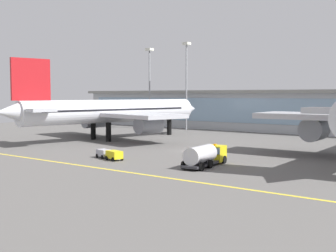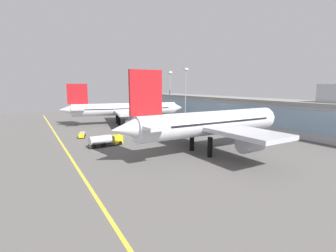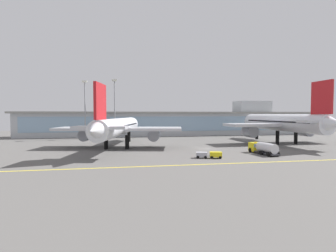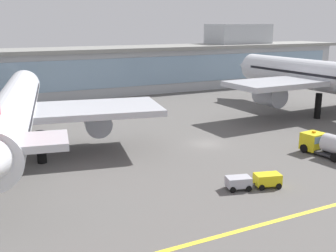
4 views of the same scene
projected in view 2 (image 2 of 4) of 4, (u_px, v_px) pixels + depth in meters
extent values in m
plane|color=#5B5956|center=(134.00, 135.00, 80.91)|extent=(186.31, 186.31, 0.00)
cube|color=yellow|center=(61.00, 142.00, 70.26)|extent=(149.05, 0.50, 0.01)
cube|color=#ADB2B7|center=(240.00, 112.00, 102.47)|extent=(133.08, 12.00, 10.01)
cube|color=#84A3BC|center=(229.00, 112.00, 99.47)|extent=(127.75, 0.20, 6.41)
cube|color=gray|center=(241.00, 99.00, 101.63)|extent=(136.08, 14.00, 0.80)
cylinder|color=black|center=(117.00, 119.00, 105.90)|extent=(1.10, 1.10, 3.91)
cylinder|color=black|center=(119.00, 120.00, 100.40)|extent=(1.10, 1.10, 3.91)
cylinder|color=black|center=(163.00, 118.00, 109.06)|extent=(1.10, 1.10, 3.91)
cylinder|color=silver|center=(126.00, 109.00, 103.53)|extent=(13.04, 42.18, 4.88)
cone|color=silver|center=(177.00, 108.00, 110.40)|extent=(5.41, 5.22, 4.64)
cone|color=silver|center=(67.00, 110.00, 96.53)|extent=(5.12, 6.08, 4.15)
cube|color=#84A3BC|center=(170.00, 106.00, 109.31)|extent=(4.26, 4.07, 1.46)
cube|color=black|center=(126.00, 108.00, 103.47)|extent=(11.77, 35.60, 0.39)
cube|color=#B7BAC1|center=(126.00, 111.00, 103.63)|extent=(37.25, 16.96, 0.78)
cylinder|color=#999EA8|center=(126.00, 113.00, 113.85)|extent=(4.42, 6.03, 3.42)
cylinder|color=#999EA8|center=(134.00, 118.00, 94.93)|extent=(4.42, 6.03, 3.42)
cube|color=red|center=(77.00, 94.00, 96.88)|extent=(2.06, 7.54, 7.81)
cube|color=#B7BAC1|center=(78.00, 109.00, 97.76)|extent=(12.19, 6.79, 0.62)
cylinder|color=black|center=(192.00, 142.00, 60.78)|extent=(1.10, 1.10, 4.44)
cylinder|color=black|center=(210.00, 147.00, 55.15)|extent=(1.10, 1.10, 4.44)
cylinder|color=black|center=(253.00, 136.00, 66.92)|extent=(1.10, 1.10, 4.44)
cylinder|color=silver|center=(211.00, 123.00, 58.78)|extent=(6.67, 38.40, 5.55)
cone|color=silver|center=(269.00, 117.00, 69.37)|extent=(5.41, 5.14, 5.27)
cone|color=silver|center=(126.00, 129.00, 47.99)|extent=(4.89, 6.24, 4.71)
cube|color=#84A3BC|center=(262.00, 115.00, 67.59)|extent=(4.27, 4.00, 1.66)
cube|color=black|center=(211.00, 121.00, 58.72)|extent=(6.54, 32.28, 0.44)
cube|color=#B7BAC1|center=(211.00, 126.00, 58.89)|extent=(37.68, 10.28, 0.89)
cylinder|color=#999EA8|center=(190.00, 128.00, 68.81)|extent=(4.03, 5.08, 3.88)
cylinder|color=#999EA8|center=(250.00, 143.00, 51.07)|extent=(4.03, 5.08, 3.88)
cube|color=red|center=(146.00, 93.00, 49.09)|extent=(0.87, 6.90, 8.87)
cube|color=#B7BAC1|center=(146.00, 125.00, 50.08)|extent=(12.10, 4.56, 0.71)
cylinder|color=black|center=(116.00, 141.00, 68.68)|extent=(0.41, 1.13, 1.10)
cylinder|color=black|center=(120.00, 143.00, 66.59)|extent=(0.41, 1.13, 1.10)
cylinder|color=black|center=(100.00, 144.00, 66.10)|extent=(0.41, 1.13, 1.10)
cylinder|color=black|center=(104.00, 145.00, 64.01)|extent=(0.41, 1.13, 1.10)
cylinder|color=black|center=(91.00, 145.00, 64.66)|extent=(0.41, 1.13, 1.10)
cylinder|color=black|center=(94.00, 147.00, 62.57)|extent=(0.41, 1.13, 1.10)
cube|color=#2D2D33|center=(103.00, 145.00, 65.18)|extent=(3.12, 7.76, 0.30)
cube|color=yellow|center=(117.00, 139.00, 67.35)|extent=(2.83, 2.60, 2.20)
cube|color=#84A3BC|center=(117.00, 137.00, 67.27)|extent=(2.74, 2.68, 0.88)
cylinder|color=silver|center=(100.00, 140.00, 64.66)|extent=(2.88, 5.79, 2.30)
cube|color=orange|center=(117.00, 135.00, 67.15)|extent=(0.30, 0.40, 0.20)
cylinder|color=black|center=(84.00, 138.00, 74.86)|extent=(0.63, 0.35, 0.60)
cylinder|color=black|center=(79.00, 138.00, 74.51)|extent=(0.63, 0.35, 0.60)
cylinder|color=black|center=(85.00, 136.00, 76.61)|extent=(0.63, 0.35, 0.60)
cylinder|color=black|center=(79.00, 137.00, 76.25)|extent=(0.63, 0.35, 0.60)
cube|color=yellow|center=(82.00, 135.00, 75.47)|extent=(2.91, 2.15, 1.10)
cylinder|color=black|center=(85.00, 136.00, 77.90)|extent=(0.63, 0.34, 0.60)
cylinder|color=black|center=(80.00, 136.00, 77.55)|extent=(0.63, 0.34, 0.60)
cylinder|color=black|center=(85.00, 135.00, 79.51)|extent=(0.63, 0.34, 0.60)
cylinder|color=black|center=(80.00, 135.00, 79.16)|extent=(0.63, 0.34, 0.60)
cube|color=#A8A8B2|center=(82.00, 134.00, 78.45)|extent=(2.72, 2.09, 1.00)
cube|color=#2D2D33|center=(82.00, 136.00, 77.07)|extent=(0.60, 0.26, 0.08)
cylinder|color=gray|center=(185.00, 94.00, 119.34)|extent=(0.44, 0.44, 23.04)
cube|color=silver|center=(186.00, 69.00, 117.48)|extent=(1.80, 1.80, 0.70)
cylinder|color=gray|center=(170.00, 95.00, 128.05)|extent=(0.44, 0.44, 21.96)
cube|color=silver|center=(170.00, 72.00, 126.27)|extent=(1.80, 1.80, 0.70)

